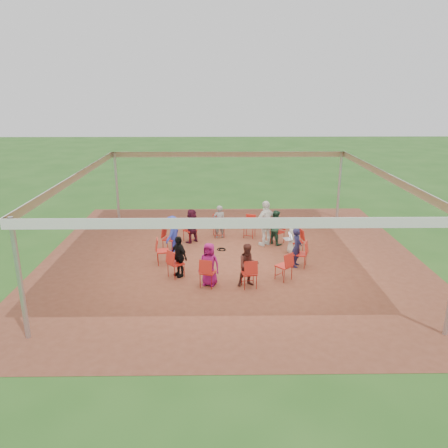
{
  "coord_description": "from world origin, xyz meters",
  "views": [
    {
      "loc": [
        -0.46,
        -14.18,
        5.68
      ],
      "look_at": [
        -0.26,
        0.3,
        1.16
      ],
      "focal_mm": 35.0,
      "sensor_mm": 36.0,
      "label": 1
    }
  ],
  "objects_px": {
    "chair_11": "(300,254)",
    "person_seated_8": "(297,247)",
    "person_seated_4": "(172,234)",
    "chair_7": "(176,264)",
    "chair_10": "(284,266)",
    "chair_0": "(296,242)",
    "cable_coil": "(222,249)",
    "person_seated_0": "(293,236)",
    "chair_4": "(190,230)",
    "person_seated_1": "(275,227)",
    "laptop": "(289,237)",
    "person_seated_5": "(179,256)",
    "chair_3": "(219,226)",
    "chair_5": "(169,239)",
    "chair_8": "(208,272)",
    "chair_6": "(163,251)",
    "person_seated_7": "(248,265)",
    "person_seated_2": "(219,222)",
    "person_seated_3": "(192,226)",
    "standing_person": "(266,223)",
    "chair_2": "(250,227)",
    "chair_9": "(249,273)",
    "chair_1": "(277,232)",
    "person_seated_6": "(209,264)"
  },
  "relations": [
    {
      "from": "chair_3",
      "to": "person_seated_8",
      "type": "distance_m",
      "value": 4.0
    },
    {
      "from": "person_seated_4",
      "to": "person_seated_8",
      "type": "height_order",
      "value": "same"
    },
    {
      "from": "chair_5",
      "to": "person_seated_6",
      "type": "bearing_deg",
      "value": 46.49
    },
    {
      "from": "chair_4",
      "to": "person_seated_1",
      "type": "relative_size",
      "value": 0.68
    },
    {
      "from": "person_seated_0",
      "to": "standing_person",
      "type": "distance_m",
      "value": 1.28
    },
    {
      "from": "chair_4",
      "to": "person_seated_2",
      "type": "xyz_separation_m",
      "value": [
        1.13,
        0.42,
        0.22
      ]
    },
    {
      "from": "chair_5",
      "to": "person_seated_4",
      "type": "relative_size",
      "value": 0.68
    },
    {
      "from": "chair_3",
      "to": "cable_coil",
      "type": "bearing_deg",
      "value": 83.27
    },
    {
      "from": "chair_5",
      "to": "chair_6",
      "type": "relative_size",
      "value": 1.0
    },
    {
      "from": "chair_9",
      "to": "chair_11",
      "type": "distance_m",
      "value": 2.37
    },
    {
      "from": "chair_10",
      "to": "person_seated_3",
      "type": "relative_size",
      "value": 0.68
    },
    {
      "from": "laptop",
      "to": "person_seated_3",
      "type": "bearing_deg",
      "value": 58.8
    },
    {
      "from": "person_seated_0",
      "to": "person_seated_7",
      "type": "bearing_deg",
      "value": 135.0
    },
    {
      "from": "chair_4",
      "to": "person_seated_2",
      "type": "distance_m",
      "value": 1.22
    },
    {
      "from": "chair_1",
      "to": "person_seated_1",
      "type": "height_order",
      "value": "person_seated_1"
    },
    {
      "from": "chair_7",
      "to": "standing_person",
      "type": "height_order",
      "value": "standing_person"
    },
    {
      "from": "chair_4",
      "to": "laptop",
      "type": "bearing_deg",
      "value": 117.94
    },
    {
      "from": "chair_7",
      "to": "cable_coil",
      "type": "xyz_separation_m",
      "value": [
        1.45,
        2.37,
        -0.43
      ]
    },
    {
      "from": "chair_0",
      "to": "person_seated_1",
      "type": "bearing_deg",
      "value": 20.54
    },
    {
      "from": "person_seated_1",
      "to": "person_seated_8",
      "type": "bearing_deg",
      "value": 150.0
    },
    {
      "from": "chair_11",
      "to": "person_seated_5",
      "type": "height_order",
      "value": "person_seated_5"
    },
    {
      "from": "chair_9",
      "to": "person_seated_3",
      "type": "relative_size",
      "value": 0.68
    },
    {
      "from": "chair_10",
      "to": "standing_person",
      "type": "height_order",
      "value": "standing_person"
    },
    {
      "from": "chair_0",
      "to": "chair_10",
      "type": "distance_m",
      "value": 2.37
    },
    {
      "from": "person_seated_2",
      "to": "person_seated_3",
      "type": "xyz_separation_m",
      "value": [
        -1.05,
        -0.51,
        0.0
      ]
    },
    {
      "from": "chair_7",
      "to": "person_seated_5",
      "type": "bearing_deg",
      "value": 90.0
    },
    {
      "from": "chair_3",
      "to": "person_seated_5",
      "type": "distance_m",
      "value": 4.0
    },
    {
      "from": "person_seated_0",
      "to": "chair_7",
      "type": "bearing_deg",
      "value": 105.4
    },
    {
      "from": "person_seated_7",
      "to": "cable_coil",
      "type": "height_order",
      "value": "person_seated_7"
    },
    {
      "from": "chair_0",
      "to": "cable_coil",
      "type": "bearing_deg",
      "value": 71.19
    },
    {
      "from": "chair_7",
      "to": "person_seated_4",
      "type": "bearing_deg",
      "value": 147.42
    },
    {
      "from": "chair_5",
      "to": "person_seated_8",
      "type": "height_order",
      "value": "person_seated_8"
    },
    {
      "from": "person_seated_4",
      "to": "cable_coil",
      "type": "distance_m",
      "value": 1.9
    },
    {
      "from": "chair_5",
      "to": "person_seated_6",
      "type": "relative_size",
      "value": 0.68
    },
    {
      "from": "chair_7",
      "to": "person_seated_7",
      "type": "relative_size",
      "value": 0.68
    },
    {
      "from": "chair_2",
      "to": "chair_3",
      "type": "xyz_separation_m",
      "value": [
        -1.22,
        0.09,
        0.0
      ]
    },
    {
      "from": "chair_2",
      "to": "person_seated_5",
      "type": "relative_size",
      "value": 0.68
    },
    {
      "from": "chair_2",
      "to": "person_seated_3",
      "type": "height_order",
      "value": "person_seated_3"
    },
    {
      "from": "person_seated_5",
      "to": "standing_person",
      "type": "xyz_separation_m",
      "value": [
        3.02,
        2.79,
        0.2
      ]
    },
    {
      "from": "chair_2",
      "to": "person_seated_3",
      "type": "xyz_separation_m",
      "value": [
        -2.25,
        -0.54,
        0.22
      ]
    },
    {
      "from": "person_seated_4",
      "to": "standing_person",
      "type": "relative_size",
      "value": 0.76
    },
    {
      "from": "person_seated_4",
      "to": "person_seated_2",
      "type": "bearing_deg",
      "value": 150.0
    },
    {
      "from": "chair_7",
      "to": "laptop",
      "type": "distance_m",
      "value": 4.31
    },
    {
      "from": "person_seated_7",
      "to": "cable_coil",
      "type": "bearing_deg",
      "value": 93.26
    },
    {
      "from": "chair_7",
      "to": "chair_10",
      "type": "bearing_deg",
      "value": 45.0
    },
    {
      "from": "chair_5",
      "to": "chair_8",
      "type": "distance_m",
      "value": 3.35
    },
    {
      "from": "chair_5",
      "to": "person_seated_8",
      "type": "bearing_deg",
      "value": 90.0
    },
    {
      "from": "person_seated_0",
      "to": "person_seated_1",
      "type": "relative_size",
      "value": 1.0
    },
    {
      "from": "chair_11",
      "to": "person_seated_8",
      "type": "bearing_deg",
      "value": 90.0
    },
    {
      "from": "person_seated_0",
      "to": "person_seated_2",
      "type": "xyz_separation_m",
      "value": [
        -2.63,
        1.78,
        0.0
      ]
    }
  ]
}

